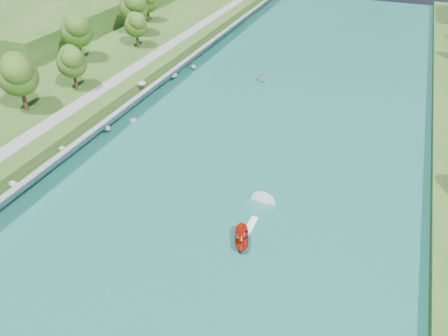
% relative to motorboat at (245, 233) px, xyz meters
% --- Properties ---
extents(ground, '(260.00, 260.00, 0.00)m').
position_rel_motorboat_xyz_m(ground, '(-5.83, -6.58, -0.87)').
color(ground, '#2D5119').
rests_on(ground, ground).
extents(river_water, '(55.00, 240.00, 0.10)m').
position_rel_motorboat_xyz_m(river_water, '(-5.83, 13.42, -0.82)').
color(river_water, '#195F52').
rests_on(river_water, ground).
extents(riprap_bank, '(4.91, 236.00, 4.18)m').
position_rel_motorboat_xyz_m(riprap_bank, '(-31.69, 12.44, 0.94)').
color(riprap_bank, slate).
rests_on(riprap_bank, ground).
extents(riverside_path, '(3.00, 200.00, 0.10)m').
position_rel_motorboat_xyz_m(riverside_path, '(-38.33, 13.42, 2.68)').
color(riverside_path, gray).
rests_on(riverside_path, berm_west).
extents(motorboat, '(3.60, 19.25, 2.01)m').
position_rel_motorboat_xyz_m(motorboat, '(0.00, 0.00, 0.00)').
color(motorboat, red).
rests_on(motorboat, river_water).
extents(raft, '(3.51, 3.54, 1.55)m').
position_rel_motorboat_xyz_m(raft, '(-13.52, 48.38, -0.42)').
color(raft, gray).
rests_on(raft, river_water).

